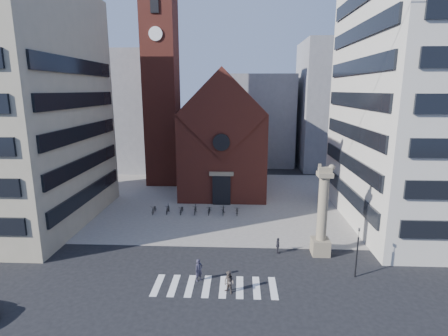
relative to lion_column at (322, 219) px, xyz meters
The scene contains 22 objects.
ground 11.01m from the lion_column, 163.32° to the right, with size 120.00×120.00×0.00m, color black.
piazza 19.18m from the lion_column, 122.03° to the left, with size 46.00×30.00×0.05m, color gray.
zebra_crossing 11.72m from the lion_column, 147.61° to the right, with size 10.20×3.20×0.01m, color white, non-canonical shape.
church 24.62m from the lion_column, 114.43° to the left, with size 12.00×16.65×18.00m.
campanile 34.29m from the lion_column, 128.68° to the left, with size 5.50×5.50×31.20m.
building_left 36.01m from the lion_column, 168.37° to the left, with size 18.00×20.00×26.00m, color tan.
building_right 20.83m from the lion_column, 32.75° to the left, with size 18.00×22.00×32.00m, color beige.
bg_block_left 48.23m from the lion_column, 129.04° to the left, with size 16.00×14.00×22.00m, color gray.
bg_block_mid 42.55m from the lion_column, 95.45° to the left, with size 14.00×12.00×18.00m, color gray.
bg_block_right 41.69m from the lion_column, 72.91° to the left, with size 16.00×14.00×24.00m, color gray.
lion_column is the anchor object (origin of this frame).
traffic_light 4.62m from the lion_column, 63.54° to the right, with size 0.13×0.16×4.30m.
pedestrian_0 12.26m from the lion_column, 154.37° to the right, with size 0.67×0.44×1.85m, color #2A2838.
pedestrian_1 11.07m from the lion_column, 140.67° to the right, with size 0.86×0.67×1.77m, color #5E524B.
pedestrian_2 4.78m from the lion_column, behind, with size 0.90×0.38×1.54m, color #27262D.
scooter_0 21.09m from the lion_column, 150.78° to the left, with size 0.68×1.94×1.02m, color black.
scooter_1 19.61m from the lion_column, 148.29° to the left, with size 0.53×1.88×1.13m, color black.
scooter_2 18.19m from the lion_column, 145.40° to the left, with size 0.68×1.94×1.02m, color black.
scooter_3 16.81m from the lion_column, 142.00° to the left, with size 0.53×1.88×1.13m, color black.
scooter_4 15.51m from the lion_column, 138.00° to the left, with size 0.68×1.94×1.02m, color black.
scooter_5 14.29m from the lion_column, 133.27° to the left, with size 0.53×1.88×1.13m, color black.
scooter_6 13.20m from the lion_column, 127.67° to the left, with size 0.68×1.94×1.02m, color black.
Camera 1 is at (2.42, -27.61, 15.09)m, focal length 28.00 mm.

